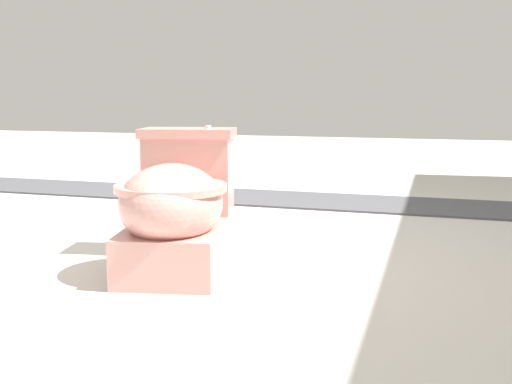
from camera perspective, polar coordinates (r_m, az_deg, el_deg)
name	(u,v)px	position (r m, az deg, el deg)	size (l,w,h in m)	color
ground_plane	(210,256)	(2.40, -4.44, -6.14)	(14.00, 14.00, 0.00)	beige
gravel_strip	(373,204)	(3.58, 11.09, -1.09)	(0.56, 8.00, 0.01)	#4C4C51
toilet	(178,210)	(2.21, -7.49, -1.69)	(0.69, 0.49, 0.52)	#E09E93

